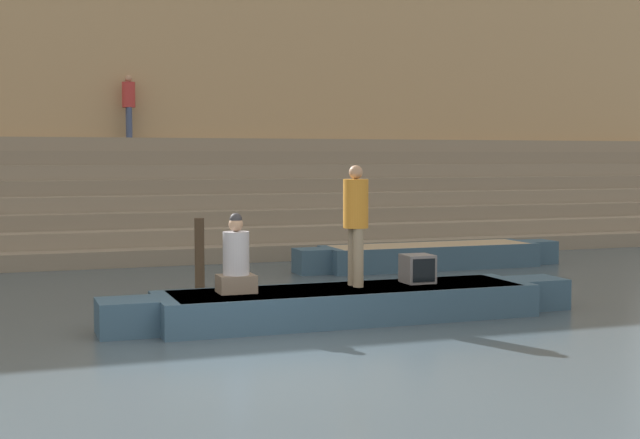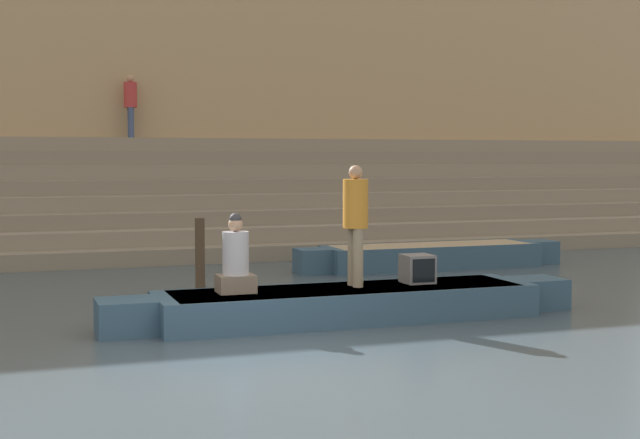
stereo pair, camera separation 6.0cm
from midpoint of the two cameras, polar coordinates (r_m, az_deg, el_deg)
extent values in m
plane|color=#3D4C56|center=(9.95, -3.50, -9.53)|extent=(120.00, 120.00, 0.00)
cube|color=gray|center=(21.80, -12.48, -1.74)|extent=(36.00, 5.24, 0.35)
cube|color=gray|center=(22.09, -12.60, -0.75)|extent=(36.00, 4.58, 0.35)
cube|color=gray|center=(22.39, -12.72, 0.22)|extent=(36.00, 3.93, 0.35)
cube|color=gray|center=(22.69, -12.83, 1.17)|extent=(36.00, 3.27, 0.35)
cube|color=gray|center=(23.00, -12.94, 2.09)|extent=(36.00, 2.62, 0.35)
cube|color=gray|center=(23.32, -13.05, 2.98)|extent=(36.00, 1.96, 0.35)
cube|color=gray|center=(23.64, -13.15, 3.85)|extent=(36.00, 1.31, 0.35)
cube|color=gray|center=(23.97, -13.26, 4.70)|extent=(36.00, 0.65, 0.35)
cube|color=tan|center=(25.02, -13.58, 9.79)|extent=(34.20, 1.20, 9.79)
cube|color=brown|center=(24.36, -13.25, -0.87)|extent=(34.20, 0.12, 0.60)
cube|color=#33516B|center=(12.79, 1.68, -5.42)|extent=(5.48, 1.35, 0.46)
cube|color=tan|center=(12.76, 1.68, -4.50)|extent=(5.04, 1.25, 0.05)
cube|color=#33516B|center=(14.21, 13.54, -4.58)|extent=(0.77, 0.74, 0.46)
cube|color=#33516B|center=(12.03, -12.41, -6.12)|extent=(0.77, 0.74, 0.46)
cylinder|color=olive|center=(13.23, -2.88, -4.53)|extent=(2.38, 0.04, 0.04)
cylinder|color=gray|center=(12.96, 2.00, -2.37)|extent=(0.15, 0.15, 0.84)
cylinder|color=gray|center=(12.78, 2.33, -2.47)|extent=(0.15, 0.15, 0.84)
cylinder|color=orange|center=(12.81, 2.17, 1.02)|extent=(0.36, 0.36, 0.70)
sphere|color=tan|center=(12.79, 2.18, 3.04)|extent=(0.20, 0.20, 0.20)
cube|color=#756656|center=(12.34, -5.52, -4.11)|extent=(0.51, 0.40, 0.25)
cylinder|color=#B2B2BC|center=(12.29, -5.53, -2.16)|extent=(0.36, 0.36, 0.60)
sphere|color=tan|center=(12.25, -5.54, -0.31)|extent=(0.20, 0.20, 0.20)
sphere|color=#333338|center=(12.25, -5.55, 0.02)|extent=(0.17, 0.17, 0.17)
cube|color=slate|center=(13.31, 6.13, -3.15)|extent=(0.43, 0.43, 0.42)
cube|color=black|center=(13.12, 6.54, -3.25)|extent=(0.35, 0.02, 0.34)
cube|color=#33516B|center=(18.85, 6.96, -2.35)|extent=(4.62, 1.20, 0.50)
cube|color=tan|center=(18.83, 6.97, -1.67)|extent=(4.25, 1.10, 0.05)
cube|color=#33516B|center=(20.17, 13.67, -2.02)|extent=(0.65, 0.66, 0.50)
cube|color=#33516B|center=(17.84, -0.63, -2.68)|extent=(0.65, 0.66, 0.50)
cylinder|color=#473828|center=(15.49, -7.83, -2.28)|extent=(0.17, 0.17, 1.28)
cylinder|color=#3D4C75|center=(24.13, -12.23, 6.07)|extent=(0.14, 0.14, 0.79)
cylinder|color=#3D4C75|center=(23.95, -12.17, 6.09)|extent=(0.14, 0.14, 0.79)
cylinder|color=#B23333|center=(24.08, -12.22, 7.81)|extent=(0.34, 0.34, 0.66)
sphere|color=tan|center=(24.11, -12.24, 8.82)|extent=(0.19, 0.19, 0.19)
camera|label=1|loc=(0.03, -90.12, -0.01)|focal=50.00mm
camera|label=2|loc=(0.03, 89.88, 0.01)|focal=50.00mm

